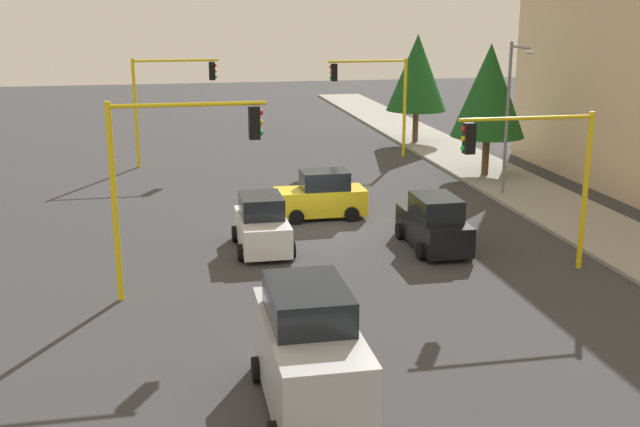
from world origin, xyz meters
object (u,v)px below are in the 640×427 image
car_yellow (321,196)px  tree_roadside_far (417,73)px  tree_roadside_mid (489,91)px  traffic_signal_near_left (535,161)px  car_black (434,224)px  traffic_signal_far_right (168,90)px  street_lamp_curbside (512,103)px  traffic_signal_far_left (374,88)px  traffic_signal_near_right (174,160)px  delivery_van_silver (310,354)px  car_white (262,225)px

car_yellow → tree_roadside_far: bearing=150.0°
tree_roadside_mid → traffic_signal_near_left: bearing=-17.3°
tree_roadside_mid → car_yellow: 11.98m
tree_roadside_mid → car_yellow: tree_roadside_mid is taller
car_black → traffic_signal_far_right: bearing=-151.6°
street_lamp_curbside → car_black: size_ratio=1.73×
traffic_signal_far_left → car_yellow: traffic_signal_far_left is taller
street_lamp_curbside → tree_roadside_far: (-14.39, 0.30, 0.12)m
traffic_signal_far_right → car_yellow: traffic_signal_far_right is taller
traffic_signal_far_right → tree_roadside_mid: bearing=69.1°
traffic_signal_far_right → traffic_signal_far_left: bearing=90.0°
traffic_signal_near_left → traffic_signal_far_left: bearing=179.8°
traffic_signal_far_left → car_yellow: (12.00, -5.45, -3.11)m
traffic_signal_far_left → street_lamp_curbside: (10.39, 3.51, 0.35)m
traffic_signal_near_right → car_yellow: traffic_signal_near_right is taller
tree_roadside_mid → delivery_van_silver: (21.44, -13.10, -3.13)m
traffic_signal_near_left → traffic_signal_far_left: size_ratio=0.93×
delivery_van_silver → traffic_signal_near_left: bearing=130.5°
street_lamp_curbside → car_yellow: size_ratio=1.90×
tree_roadside_mid → car_black: size_ratio=1.66×
tree_roadside_mid → car_yellow: bearing=-58.4°
traffic_signal_far_right → car_white: traffic_signal_far_right is taller
car_black → car_white: 6.22m
traffic_signal_far_right → traffic_signal_far_left: (-0.00, 11.42, -0.12)m
traffic_signal_far_left → street_lamp_curbside: bearing=18.6°
tree_roadside_far → delivery_van_silver: tree_roadside_far is taller
traffic_signal_near_right → car_white: traffic_signal_near_right is taller
street_lamp_curbside → tree_roadside_far: size_ratio=1.03×
delivery_van_silver → traffic_signal_near_right: bearing=-160.4°
traffic_signal_near_left → car_white: traffic_signal_near_left is taller
car_yellow → car_white: size_ratio=0.99×
traffic_signal_near_left → street_lamp_curbside: bearing=159.6°
car_black → traffic_signal_near_left: bearing=35.6°
traffic_signal_near_right → tree_roadside_mid: bearing=131.7°
street_lamp_curbside → traffic_signal_near_right: bearing=-57.2°
delivery_van_silver → car_yellow: (-15.44, 3.34, -0.39)m
street_lamp_curbside → car_white: (5.46, -11.90, -3.45)m
traffic_signal_far_right → traffic_signal_far_left: size_ratio=1.03×
delivery_van_silver → tree_roadside_far: bearing=158.2°
traffic_signal_far_left → street_lamp_curbside: street_lamp_curbside is taller
traffic_signal_far_left → delivery_van_silver: bearing=-17.8°
tree_roadside_far → car_black: tree_roadside_far is taller
tree_roadside_mid → delivery_van_silver: size_ratio=1.41×
traffic_signal_near_left → car_yellow: size_ratio=1.43×
traffic_signal_far_left → street_lamp_curbside: 10.97m
tree_roadside_mid → car_yellow: size_ratio=1.83×
traffic_signal_far_right → car_black: size_ratio=1.44×
traffic_signal_near_right → car_yellow: bearing=143.2°
delivery_van_silver → car_yellow: bearing=167.8°
traffic_signal_near_left → car_yellow: bearing=-146.0°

